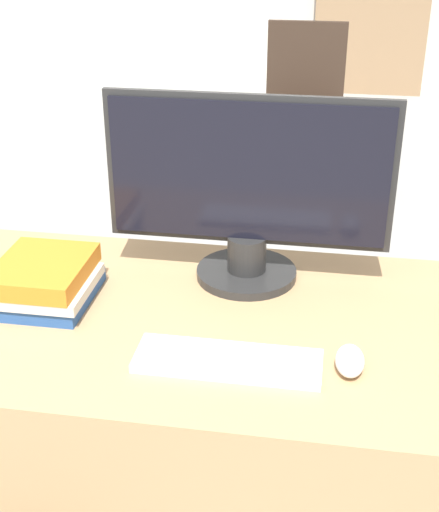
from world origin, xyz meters
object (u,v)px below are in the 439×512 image
object	(u,v)px
book_stack	(46,281)
mouse	(350,361)
monitor	(248,190)
keyboard	(228,361)
far_chair	(303,101)

from	to	relation	value
book_stack	mouse	bearing A→B (deg)	-12.83
monitor	book_stack	size ratio (longest dim) A/B	2.77
keyboard	far_chair	world-z (taller)	far_chair
mouse	far_chair	distance (m)	2.86
keyboard	mouse	distance (m)	0.23
monitor	far_chair	xyz separation A→B (m)	(-0.00, 2.51, -0.44)
monitor	keyboard	xyz separation A→B (m)	(0.01, -0.36, -0.21)
monitor	mouse	xyz separation A→B (m)	(0.24, -0.33, -0.20)
mouse	book_stack	bearing A→B (deg)	167.17
keyboard	far_chair	xyz separation A→B (m)	(-0.01, 2.87, -0.23)
mouse	far_chair	size ratio (longest dim) A/B	0.11
mouse	book_stack	size ratio (longest dim) A/B	0.43
keyboard	mouse	size ratio (longest dim) A/B	3.57
monitor	keyboard	distance (m)	0.41
monitor	mouse	world-z (taller)	monitor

